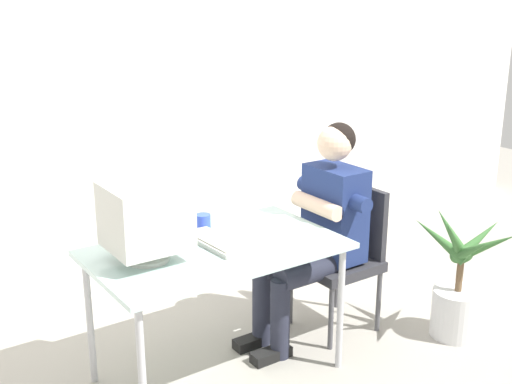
{
  "coord_description": "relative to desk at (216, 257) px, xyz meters",
  "views": [
    {
      "loc": [
        -1.57,
        -2.63,
        1.97
      ],
      "look_at": [
        0.25,
        0.0,
        0.99
      ],
      "focal_mm": 45.19,
      "sensor_mm": 36.0,
      "label": 1
    }
  ],
  "objects": [
    {
      "name": "potted_plant",
      "position": [
        1.39,
        -0.45,
        -0.37
      ],
      "size": [
        0.56,
        0.56,
        0.8
      ],
      "color": "silver",
      "rests_on": "ground_plane"
    },
    {
      "name": "keyboard",
      "position": [
        0.02,
        0.03,
        0.07
      ],
      "size": [
        0.18,
        0.42,
        0.03
      ],
      "color": "silver",
      "rests_on": "desk"
    },
    {
      "name": "office_chair",
      "position": [
        0.92,
        0.04,
        -0.19
      ],
      "size": [
        0.44,
        0.44,
        0.88
      ],
      "color": "#4C4C51",
      "rests_on": "ground_plane"
    },
    {
      "name": "desk_mug",
      "position": [
        0.07,
        0.26,
        0.1
      ],
      "size": [
        0.08,
        0.09,
        0.09
      ],
      "color": "blue",
      "rests_on": "desk"
    },
    {
      "name": "ground_plane",
      "position": [
        0.0,
        0.0,
        -0.68
      ],
      "size": [
        12.0,
        12.0,
        0.0
      ],
      "primitive_type": "plane",
      "color": "#9E998E"
    },
    {
      "name": "person_seated",
      "position": [
        0.72,
        0.04,
        0.01
      ],
      "size": [
        0.75,
        0.56,
        1.28
      ],
      "color": "navy",
      "rests_on": "ground_plane"
    },
    {
      "name": "wall_back",
      "position": [
        0.3,
        1.4,
        0.82
      ],
      "size": [
        8.0,
        0.1,
        3.0
      ],
      "primitive_type": "cube",
      "color": "silver",
      "rests_on": "ground_plane"
    },
    {
      "name": "desk",
      "position": [
        0.0,
        0.0,
        0.0
      ],
      "size": [
        1.28,
        0.75,
        0.74
      ],
      "color": "#B7B7BC",
      "rests_on": "ground_plane"
    },
    {
      "name": "crt_monitor",
      "position": [
        -0.36,
        0.04,
        0.28
      ],
      "size": [
        0.37,
        0.35,
        0.39
      ],
      "color": "silver",
      "rests_on": "desk"
    }
  ]
}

